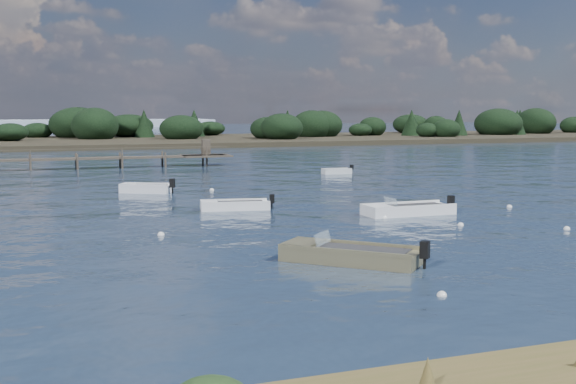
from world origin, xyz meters
name	(u,v)px	position (x,y,z in m)	size (l,w,h in m)	color
ground	(148,159)	(0.00, 60.00, 0.00)	(400.00, 400.00, 0.00)	#162334
dinghy_near_olive	(350,258)	(-2.47, -0.62, 0.18)	(5.04, 4.99, 1.36)	#686345
tender_far_grey_b	(337,172)	(12.65, 34.22, 0.14)	(2.93, 1.07, 1.00)	silver
dinghy_mid_grey	(235,207)	(-2.52, 14.88, 0.15)	(4.36, 2.18, 1.08)	white
tender_far_white	(146,190)	(-5.97, 25.20, 0.18)	(3.74, 2.81, 1.30)	white
dinghy_mid_white_a	(408,212)	(5.88, 9.63, 0.16)	(5.39, 1.89, 1.26)	white
buoy_a	(442,296)	(-1.94, -6.15, 0.00)	(0.32, 0.32, 0.32)	silver
buoy_b	(567,229)	(10.58, 2.55, 0.00)	(0.32, 0.32, 0.32)	silver
buoy_c	(161,235)	(-8.12, 7.80, 0.00)	(0.32, 0.32, 0.32)	silver
buoy_d	(509,207)	(13.05, 10.17, 0.00)	(0.32, 0.32, 0.32)	silver
buoy_e	(212,190)	(-1.27, 25.11, 0.00)	(0.32, 0.32, 0.32)	silver
buoy_extra_a	(461,225)	(6.44, 5.36, 0.00)	(0.32, 0.32, 0.32)	silver
buoy_extra_b	(385,219)	(3.97, 8.75, 0.00)	(0.32, 0.32, 0.32)	silver
far_headland	(250,131)	(25.00, 100.00, 1.96)	(190.00, 40.00, 5.80)	black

